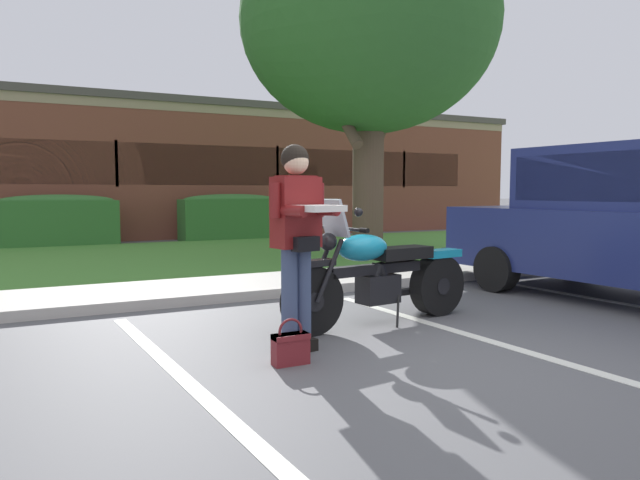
{
  "coord_description": "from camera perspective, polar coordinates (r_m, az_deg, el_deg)",
  "views": [
    {
      "loc": [
        -3.06,
        -3.79,
        1.33
      ],
      "look_at": [
        -0.5,
        1.22,
        0.85
      ],
      "focal_mm": 32.69,
      "sensor_mm": 36.0,
      "label": 1
    }
  ],
  "objects": [
    {
      "name": "stall_stripe_1",
      "position": [
        5.55,
        14.89,
        -9.1
      ],
      "size": [
        0.37,
        4.4,
        0.01
      ],
      "primitive_type": "cube",
      "rotation": [
        0.0,
        0.0,
        0.06
      ],
      "color": "silver",
      "rests_on": "ground"
    },
    {
      "name": "stall_stripe_0",
      "position": [
        4.32,
        -13.11,
        -13.13
      ],
      "size": [
        0.37,
        4.4,
        0.01
      ],
      "primitive_type": "cube",
      "rotation": [
        0.0,
        0.0,
        0.06
      ],
      "color": "silver",
      "rests_on": "ground"
    },
    {
      "name": "hedge_left",
      "position": [
        15.01,
        -24.25,
        1.84
      ],
      "size": [
        2.65,
        0.9,
        1.24
      ],
      "color": "#336B2D",
      "rests_on": "ground"
    },
    {
      "name": "shade_tree",
      "position": [
        12.14,
        4.83,
        20.3
      ],
      "size": [
        5.04,
        5.04,
        6.74
      ],
      "color": "brown",
      "rests_on": "ground"
    },
    {
      "name": "curb_strip",
      "position": [
        7.43,
        -2.36,
        -4.98
      ],
      "size": [
        60.0,
        0.2,
        0.12
      ],
      "primitive_type": "cube",
      "color": "#B7B2A8",
      "rests_on": "ground"
    },
    {
      "name": "concrete_walk",
      "position": [
        8.2,
        -4.85,
        -4.2
      ],
      "size": [
        60.0,
        1.5,
        0.08
      ],
      "primitive_type": "cube",
      "color": "#B7B2A8",
      "rests_on": "ground"
    },
    {
      "name": "brick_building",
      "position": [
        21.85,
        -21.41,
        6.15
      ],
      "size": [
        26.72,
        11.93,
        3.89
      ],
      "color": "brown",
      "rests_on": "ground"
    },
    {
      "name": "ground_plane",
      "position": [
        5.05,
        11.57,
        -10.49
      ],
      "size": [
        140.0,
        140.0,
        0.0
      ],
      "primitive_type": "plane",
      "color": "#565659"
    },
    {
      "name": "motorcycle",
      "position": [
        5.85,
        6.44,
        -3.42
      ],
      "size": [
        2.24,
        0.82,
        1.26
      ],
      "color": "black",
      "rests_on": "ground"
    },
    {
      "name": "handbag",
      "position": [
        4.52,
        -2.9,
        -10.32
      ],
      "size": [
        0.28,
        0.13,
        0.36
      ],
      "color": "maroon",
      "rests_on": "ground"
    },
    {
      "name": "grass_lawn",
      "position": [
        11.89,
        -12.03,
        -1.52
      ],
      "size": [
        60.0,
        6.34,
        0.06
      ],
      "primitive_type": "cube",
      "color": "#478433",
      "rests_on": "ground"
    },
    {
      "name": "rider_person",
      "position": [
        4.77,
        -2.21,
        1.0
      ],
      "size": [
        0.53,
        0.63,
        1.7
      ],
      "color": "black",
      "rests_on": "ground"
    },
    {
      "name": "hedge_center_left",
      "position": [
        15.8,
        -8.69,
        2.34
      ],
      "size": [
        2.69,
        0.9,
        1.24
      ],
      "color": "#336B2D",
      "rests_on": "ground"
    }
  ]
}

